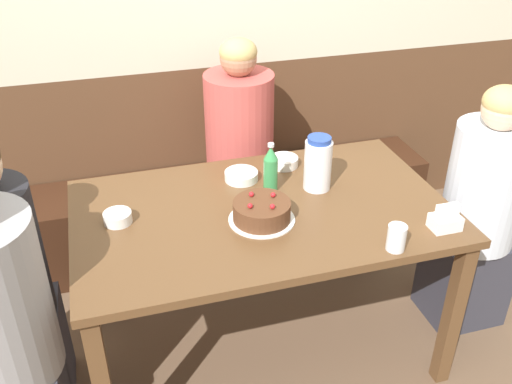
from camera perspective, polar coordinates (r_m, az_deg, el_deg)
The scene contains 15 objects.
ground_plane at distance 2.76m, azimuth 0.51°, elevation -15.05°, with size 12.00×12.00×0.00m, color brown.
back_wall at distance 3.03m, azimuth -5.38°, elevation 16.74°, with size 4.80×0.04×2.50m.
bench_seat at distance 3.24m, azimuth -3.72°, elevation -1.99°, with size 2.39×0.38×0.46m.
dining_table at distance 2.33m, azimuth 0.58°, elevation -3.46°, with size 1.49×0.90×0.76m.
birthday_cake at distance 2.19m, azimuth 0.58°, elevation -1.96°, with size 0.26×0.26×0.10m.
water_pitcher at distance 2.38m, azimuth 6.21°, elevation 2.84°, with size 0.11×0.11×0.24m.
soju_bottle at distance 2.35m, azimuth 1.47°, elevation 2.38°, with size 0.06×0.06×0.22m.
napkin_holder at distance 2.26m, azimuth 18.42°, elevation -2.66°, with size 0.11×0.08×0.11m.
bowl_soup_white at distance 2.58m, azimuth 2.81°, elevation 3.06°, with size 0.13×0.13×0.04m.
bowl_rice_small at distance 2.25m, azimuth -13.66°, elevation -2.49°, with size 0.11×0.11×0.04m.
bowl_side_dish at distance 2.47m, azimuth -1.48°, elevation 1.63°, with size 0.14×0.14×0.04m.
glass_water_tall at distance 2.09m, azimuth 13.87°, elevation -4.45°, with size 0.07×0.07×0.10m.
person_pale_blue_shirt at distance 2.36m, azimuth -23.87°, elevation -8.63°, with size 0.34×0.33×1.20m.
person_grey_tee at distance 2.97m, azimuth -1.61°, elevation 3.10°, with size 0.35×0.35×1.24m.
person_dark_striped at distance 2.76m, azimuth 21.33°, elevation -2.33°, with size 0.34×0.34×1.19m.
Camera 1 is at (-0.56, -1.84, 1.98)m, focal length 40.00 mm.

